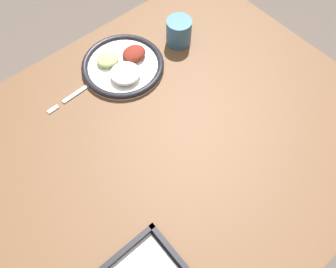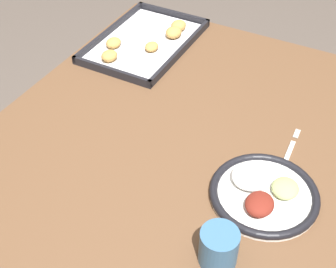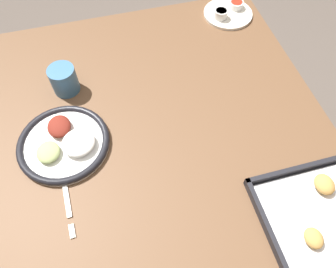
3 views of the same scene
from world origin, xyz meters
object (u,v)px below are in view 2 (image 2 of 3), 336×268
at_px(dinner_plate, 263,193).
at_px(baking_tray, 146,41).
at_px(fork, 288,154).
at_px(drinking_cup, 219,247).

relative_size(dinner_plate, baking_tray, 0.60).
xyz_separation_m(dinner_plate, baking_tray, (0.45, 0.58, -0.00)).
relative_size(fork, drinking_cup, 2.20).
distance_m(fork, drinking_cup, 0.37).
xyz_separation_m(dinner_plate, drinking_cup, (-0.21, 0.03, 0.03)).
bearing_deg(baking_tray, dinner_plate, -128.06).
bearing_deg(drinking_cup, fork, -5.88).
relative_size(dinner_plate, drinking_cup, 2.98).
height_order(dinner_plate, drinking_cup, drinking_cup).
bearing_deg(fork, drinking_cup, 171.61).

